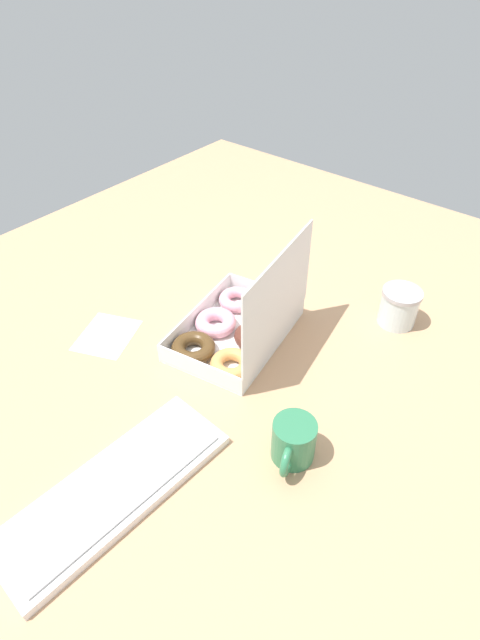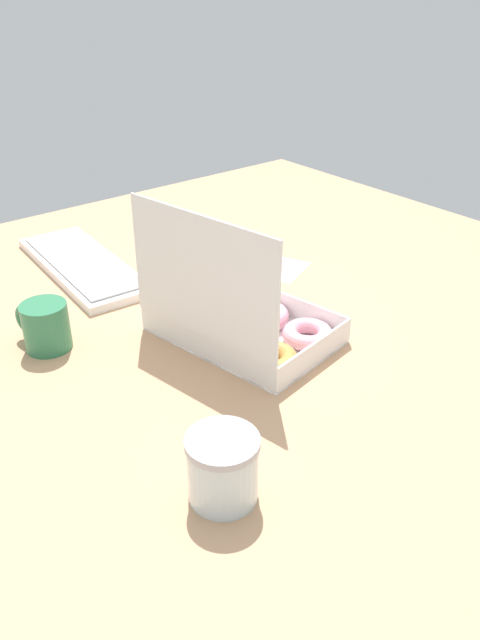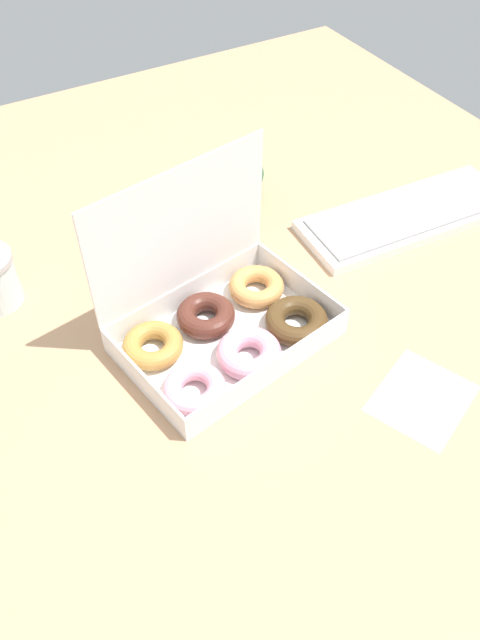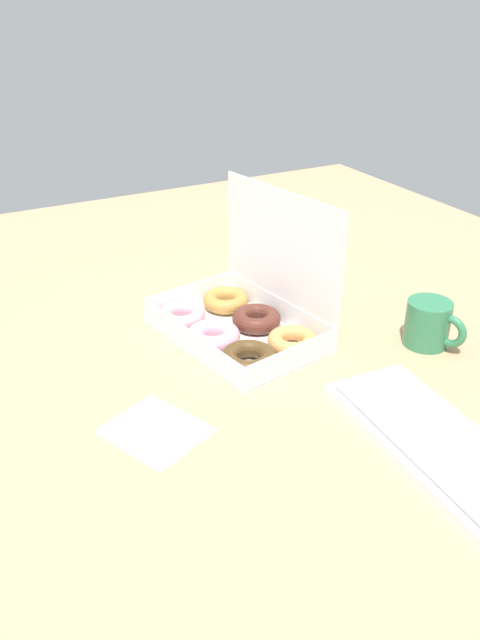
{
  "view_description": "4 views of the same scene",
  "coord_description": "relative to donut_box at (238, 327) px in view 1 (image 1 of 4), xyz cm",
  "views": [
    {
      "loc": [
        73.08,
        53.79,
        80.05
      ],
      "look_at": [
        4.64,
        -2.14,
        5.41
      ],
      "focal_mm": 28.0,
      "sensor_mm": 36.0,
      "label": 1
    },
    {
      "loc": [
        -71.24,
        59.27,
        59.72
      ],
      "look_at": [
        7.1,
        -4.08,
        2.16
      ],
      "focal_mm": 35.0,
      "sensor_mm": 36.0,
      "label": 2
    },
    {
      "loc": [
        -25.62,
        -60.94,
        74.43
      ],
      "look_at": [
        7.37,
        -3.38,
        3.64
      ],
      "focal_mm": 35.0,
      "sensor_mm": 36.0,
      "label": 3
    },
    {
      "loc": [
        95.93,
        -51.1,
        59.35
      ],
      "look_at": [
        5.23,
        -2.72,
        3.48
      ],
      "focal_mm": 35.0,
      "sensor_mm": 36.0,
      "label": 4
    }
  ],
  "objects": [
    {
      "name": "paper_napkin",
      "position": [
        19.24,
        -24.87,
        -3.29
      ],
      "size": [
        17.91,
        16.79,
        0.15
      ],
      "primitive_type": "cube",
      "rotation": [
        0.0,
        0.0,
        0.41
      ],
      "color": "white",
      "rests_on": "ground_plane"
    },
    {
      "name": "ground_plane",
      "position": [
        -5.12,
        2.48,
        -4.37
      ],
      "size": [
        180.0,
        180.0,
        2.0
      ],
      "primitive_type": "cube",
      "color": "tan"
    },
    {
      "name": "glass_jar",
      "position": [
        -29.33,
        26.5,
        1.37
      ],
      "size": [
        9.46,
        9.46,
        9.39
      ],
      "color": "silver",
      "rests_on": "ground_plane"
    },
    {
      "name": "keyboard",
      "position": [
        45.02,
        9.01,
        -2.31
      ],
      "size": [
        43.44,
        17.82,
        2.2
      ],
      "color": "white",
      "rests_on": "ground_plane"
    },
    {
      "name": "donut_box",
      "position": [
        0.0,
        0.0,
        0.0
      ],
      "size": [
        35.18,
        26.96,
        26.55
      ],
      "color": "white",
      "rests_on": "ground_plane"
    },
    {
      "name": "coffee_mug",
      "position": [
        19.13,
        28.9,
        1.07
      ],
      "size": [
        11.43,
        8.17,
        8.65
      ],
      "color": "#307A50",
      "rests_on": "ground_plane"
    }
  ]
}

